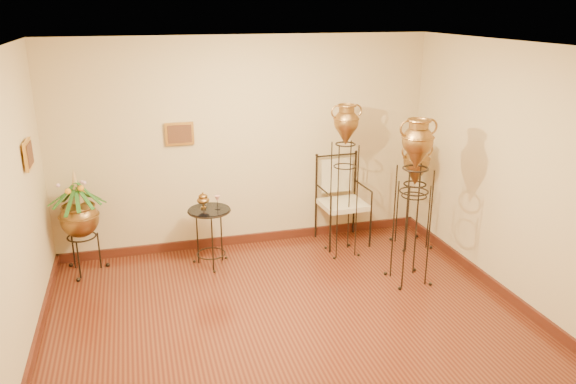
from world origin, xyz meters
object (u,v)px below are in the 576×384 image
object	(u,v)px
side_table	(210,236)
amphora_tall	(344,179)
armchair	(343,201)
amphora_mid	(413,201)
planter_urn	(79,214)

from	to	relation	value
side_table	amphora_tall	bearing A→B (deg)	-3.26
armchair	amphora_mid	bearing A→B (deg)	-77.36
planter_urn	side_table	bearing A→B (deg)	-8.73
amphora_tall	planter_urn	size ratio (longest dim) A/B	1.49
amphora_tall	amphora_mid	size ratio (longest dim) A/B	1.01
amphora_tall	armchair	xyz separation A→B (m)	(0.13, 0.33, -0.42)
amphora_mid	side_table	world-z (taller)	amphora_mid
amphora_mid	armchair	xyz separation A→B (m)	(-0.35, 1.29, -0.40)
side_table	armchair	bearing A→B (deg)	7.21
side_table	amphora_mid	bearing A→B (deg)	-25.52
amphora_mid	planter_urn	distance (m)	3.97
amphora_tall	planter_urn	world-z (taller)	amphora_tall
amphora_mid	side_table	bearing A→B (deg)	154.48
amphora_tall	amphora_mid	bearing A→B (deg)	-63.48
amphora_mid	planter_urn	xyz separation A→B (m)	(-3.75, 1.29, -0.25)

